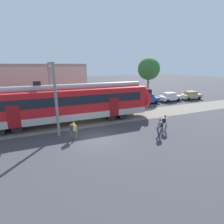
{
  "coord_description": "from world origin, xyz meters",
  "views": [
    {
      "loc": [
        -4.31,
        -13.57,
        6.36
      ],
      "look_at": [
        2.43,
        2.35,
        1.6
      ],
      "focal_mm": 28.0,
      "sensor_mm": 36.0,
      "label": 1
    }
  ],
  "objects_px": {
    "pedestrian_grey": "(160,126)",
    "pedestrian_white": "(165,122)",
    "pedestrian_yellow": "(73,129)",
    "parked_car_blue": "(147,99)",
    "parked_car_white": "(170,97)",
    "parked_car_tan": "(191,95)"
  },
  "relations": [
    {
      "from": "parked_car_white",
      "to": "pedestrian_white",
      "type": "bearing_deg",
      "value": -132.72
    },
    {
      "from": "pedestrian_grey",
      "to": "parked_car_blue",
      "type": "distance_m",
      "value": 13.69
    },
    {
      "from": "parked_car_blue",
      "to": "pedestrian_yellow",
      "type": "bearing_deg",
      "value": -145.57
    },
    {
      "from": "pedestrian_white",
      "to": "parked_car_blue",
      "type": "bearing_deg",
      "value": 63.53
    },
    {
      "from": "parked_car_blue",
      "to": "pedestrian_white",
      "type": "bearing_deg",
      "value": -116.47
    },
    {
      "from": "parked_car_tan",
      "to": "parked_car_white",
      "type": "bearing_deg",
      "value": 177.38
    },
    {
      "from": "parked_car_white",
      "to": "parked_car_tan",
      "type": "height_order",
      "value": "same"
    },
    {
      "from": "pedestrian_yellow",
      "to": "parked_car_tan",
      "type": "bearing_deg",
      "value": 21.98
    },
    {
      "from": "parked_car_blue",
      "to": "parked_car_white",
      "type": "height_order",
      "value": "same"
    },
    {
      "from": "pedestrian_white",
      "to": "parked_car_white",
      "type": "xyz_separation_m",
      "value": [
        10.42,
        11.28,
        -0.21
      ]
    },
    {
      "from": "pedestrian_yellow",
      "to": "pedestrian_white",
      "type": "relative_size",
      "value": 1.0
    },
    {
      "from": "pedestrian_grey",
      "to": "parked_car_white",
      "type": "relative_size",
      "value": 0.41
    },
    {
      "from": "pedestrian_yellow",
      "to": "parked_car_blue",
      "type": "relative_size",
      "value": 0.41
    },
    {
      "from": "parked_car_blue",
      "to": "parked_car_white",
      "type": "xyz_separation_m",
      "value": [
        4.87,
        0.13,
        0.0
      ]
    },
    {
      "from": "pedestrian_grey",
      "to": "pedestrian_white",
      "type": "distance_m",
      "value": 1.4
    },
    {
      "from": "pedestrian_white",
      "to": "parked_car_blue",
      "type": "relative_size",
      "value": 0.41
    },
    {
      "from": "pedestrian_yellow",
      "to": "pedestrian_grey",
      "type": "bearing_deg",
      "value": -17.9
    },
    {
      "from": "pedestrian_grey",
      "to": "parked_car_blue",
      "type": "relative_size",
      "value": 0.41
    },
    {
      "from": "pedestrian_grey",
      "to": "parked_car_white",
      "type": "height_order",
      "value": "pedestrian_grey"
    },
    {
      "from": "parked_car_blue",
      "to": "parked_car_tan",
      "type": "bearing_deg",
      "value": -0.5
    },
    {
      "from": "pedestrian_grey",
      "to": "parked_car_white",
      "type": "bearing_deg",
      "value": 46.14
    },
    {
      "from": "pedestrian_yellow",
      "to": "parked_car_blue",
      "type": "height_order",
      "value": "pedestrian_yellow"
    }
  ]
}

